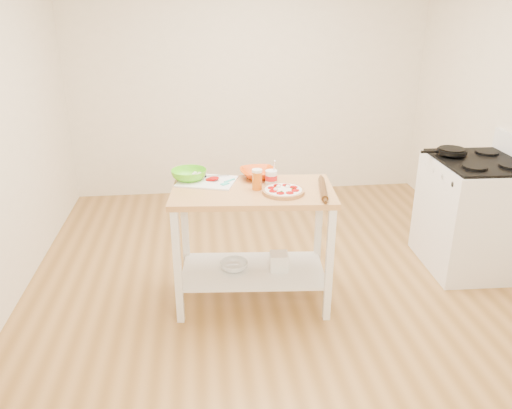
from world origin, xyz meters
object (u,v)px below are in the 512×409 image
(yogurt_tub, at_px, (271,177))
(shelf_glass_bowl, at_px, (234,266))
(gas_stove, at_px, (472,214))
(knife, at_px, (206,176))
(pizza, at_px, (283,191))
(rolling_pin, at_px, (323,189))
(cutting_board, at_px, (207,181))
(beer_pint, at_px, (257,179))
(spatula, at_px, (227,182))
(green_bowl, at_px, (189,175))
(orange_bowl, at_px, (258,173))
(skillet, at_px, (451,151))
(prep_island, at_px, (253,222))
(shelf_bin, at_px, (279,261))

(yogurt_tub, height_order, shelf_glass_bowl, yogurt_tub)
(gas_stove, relative_size, knife, 4.11)
(pizza, xyz_separation_m, rolling_pin, (0.27, -0.02, 0.01))
(cutting_board, relative_size, beer_pint, 3.27)
(cutting_board, bearing_deg, spatula, -5.67)
(shelf_glass_bowl, bearing_deg, gas_stove, 9.06)
(green_bowl, relative_size, beer_pint, 1.78)
(cutting_board, relative_size, yogurt_tub, 2.57)
(knife, bearing_deg, spatula, -44.32)
(gas_stove, bearing_deg, orange_bowl, -174.97)
(skillet, distance_m, rolling_pin, 1.37)
(orange_bowl, xyz_separation_m, shelf_glass_bowl, (-0.21, -0.23, -0.64))
(beer_pint, xyz_separation_m, shelf_glass_bowl, (-0.17, 0.02, -0.68))
(yogurt_tub, bearing_deg, spatula, 172.57)
(spatula, relative_size, rolling_pin, 0.34)
(gas_stove, xyz_separation_m, green_bowl, (-2.32, -0.09, 0.47))
(pizza, relative_size, beer_pint, 2.00)
(knife, xyz_separation_m, beer_pint, (0.35, -0.27, 0.06))
(cutting_board, bearing_deg, orange_bowl, 26.61)
(beer_pint, bearing_deg, cutting_board, 150.79)
(prep_island, xyz_separation_m, spatula, (-0.17, 0.12, 0.27))
(knife, relative_size, beer_pint, 1.87)
(skillet, bearing_deg, beer_pint, -160.08)
(shelf_glass_bowl, bearing_deg, skillet, 14.71)
(prep_island, distance_m, spatula, 0.34)
(prep_island, bearing_deg, orange_bowl, 74.76)
(prep_island, distance_m, beer_pint, 0.33)
(beer_pint, bearing_deg, gas_stove, 10.47)
(spatula, xyz_separation_m, shelf_bin, (0.36, -0.14, -0.59))
(pizza, relative_size, yogurt_tub, 1.57)
(pizza, distance_m, green_bowl, 0.73)
(orange_bowl, relative_size, yogurt_tub, 1.44)
(spatula, height_order, shelf_glass_bowl, spatula)
(pizza, distance_m, rolling_pin, 0.27)
(green_bowl, distance_m, rolling_pin, 0.98)
(gas_stove, relative_size, skillet, 2.94)
(rolling_pin, xyz_separation_m, shelf_glass_bowl, (-0.61, 0.13, -0.63))
(spatula, height_order, green_bowl, green_bowl)
(cutting_board, bearing_deg, yogurt_tub, 5.05)
(orange_bowl, bearing_deg, knife, 176.99)
(beer_pint, relative_size, shelf_glass_bowl, 0.70)
(pizza, distance_m, shelf_glass_bowl, 0.72)
(cutting_board, bearing_deg, shelf_bin, -3.95)
(pizza, xyz_separation_m, spatula, (-0.37, 0.22, 0.00))
(cutting_board, distance_m, yogurt_tub, 0.47)
(gas_stove, bearing_deg, yogurt_tub, -169.52)
(shelf_glass_bowl, bearing_deg, shelf_bin, -5.27)
(pizza, distance_m, spatula, 0.43)
(prep_island, height_order, spatula, spatula)
(spatula, bearing_deg, gas_stove, -33.81)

